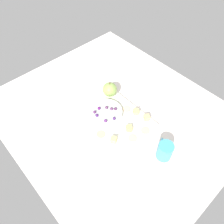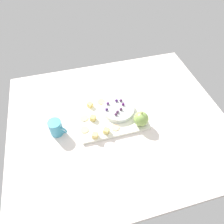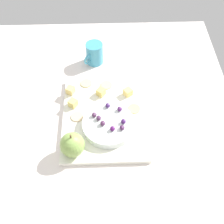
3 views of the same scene
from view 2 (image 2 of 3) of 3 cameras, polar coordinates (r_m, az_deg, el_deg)
The scene contains 22 objects.
table at distance 109.58cm, azimuth 1.70°, elevation -2.68°, with size 113.24×97.34×3.37cm, color silver.
platter at distance 109.00cm, azimuth -0.37°, elevation -0.94°, with size 34.76×27.61×1.57cm, color silver.
serving_dish at distance 109.00cm, azimuth 1.78°, elevation 0.73°, with size 16.80×16.80×2.59cm, color white.
apple_whole at distance 102.81cm, azimuth 8.12°, elevation -1.88°, with size 7.50×7.50×7.50cm, color #84A74F.
apple_stem at distance 99.46cm, azimuth 8.39°, elevation -0.33°, with size 0.50×0.50×1.20cm, color brown.
cheese_cube_0 at distance 105.68cm, azimuth -5.33°, elevation -1.69°, with size 2.56×2.56×2.56cm, color #EACD68.
cheese_cube_1 at distance 99.30cm, azimuth -4.76°, elevation -6.51°, with size 2.56×2.56×2.56cm, color #E9CA72.
cheese_cube_2 at distance 111.78cm, azimuth -6.12°, elevation 2.00°, with size 2.56×2.56×2.56cm, color #F1D171.
cheese_cube_3 at distance 100.49cm, azimuth -1.59°, elevation -5.27°, with size 2.56×2.56×2.56cm, color #E1CC6D.
cracker_0 at distance 114.39cm, azimuth -3.00°, elevation 2.91°, with size 4.14×4.14×0.40cm, color #E5BA7B.
cracker_1 at distance 103.06cm, azimuth -7.65°, elevation -4.92°, with size 4.14×4.14×0.40cm, color #D8C489.
cracker_2 at distance 107.53cm, azimuth -7.75°, elevation -1.71°, with size 4.14×4.14×0.40cm, color #D4BE8B.
cracker_3 at distance 102.94cm, azimuth 0.94°, elevation -4.35°, with size 4.14×4.14×0.40cm, color #DBB78E.
grape_0 at distance 110.58cm, azimuth 1.25°, elevation 3.24°, with size 1.69×1.53×1.46cm, color #411C5A.
grape_1 at distance 108.84cm, azimuth 3.11°, elevation 2.20°, with size 1.69×1.53×1.53cm, color #53175E.
grape_2 at distance 110.74cm, azimuth 2.50°, elevation 3.26°, with size 1.69×1.53×1.41cm, color #4C244F.
grape_3 at distance 105.26cm, azimuth 1.45°, elevation 0.07°, with size 1.69×1.53×1.48cm, color #502C50.
grape_4 at distance 109.05cm, azimuth -1.18°, elevation 2.40°, with size 1.69×1.53×1.51cm, color #542663.
grape_5 at distance 106.33cm, azimuth -1.52°, elevation 0.73°, with size 1.69×1.53×1.42cm, color #432560.
grape_6 at distance 103.87cm, azimuth 1.17°, elevation -0.83°, with size 1.69×1.53×1.48cm, color #4E2B4C.
grape_7 at distance 106.46cm, azimuth 2.50°, elevation 0.84°, with size 1.69×1.53×1.60cm, color #50294D.
cup at distance 103.71cm, azimuth -15.36°, elevation -4.10°, with size 8.48×7.71×8.46cm.
Camera 2 is at (-20.44, -63.40, 88.69)cm, focal length 32.76 mm.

